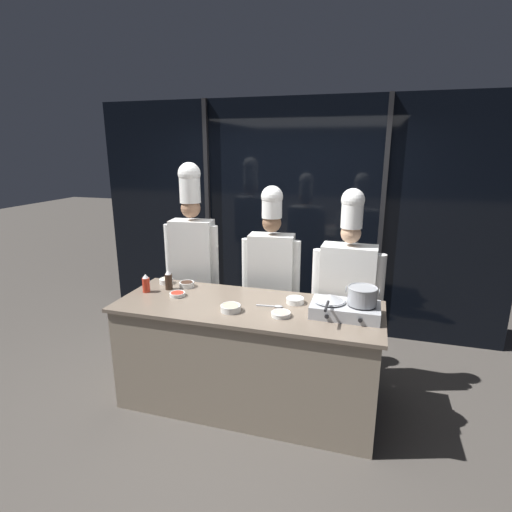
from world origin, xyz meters
The scene contains 18 objects.
ground_plane centered at (0.00, 0.00, 0.00)m, with size 24.00×24.00×0.00m, color #47423D.
window_wall_back centered at (0.00, 1.67, 1.35)m, with size 4.82×0.09×2.70m.
demo_counter centered at (0.00, 0.00, 0.46)m, with size 2.17×0.82×0.91m.
portable_stove centered at (0.78, 0.01, 0.96)m, with size 0.52×0.33×0.11m.
frying_pan centered at (0.66, 0.01, 1.04)m, with size 0.24×0.42×0.05m.
stock_pot centered at (0.90, 0.01, 1.09)m, with size 0.25×0.22×0.14m.
squeeze_bottle_soy centered at (-0.80, 0.16, 1.00)m, with size 0.07×0.07×0.18m.
squeeze_bottle_chili centered at (-0.95, 0.04, 0.99)m, with size 0.07×0.07×0.17m.
prep_bowl_bean_sprouts centered at (0.37, 0.15, 0.94)m, with size 0.15×0.15×0.05m.
prep_bowl_noodles centered at (-0.90, 0.29, 0.94)m, with size 0.13×0.13×0.05m.
prep_bowl_shrimp centered at (0.31, -0.14, 0.93)m, with size 0.15×0.15×0.04m.
prep_bowl_ginger centered at (-0.09, -0.16, 0.94)m, with size 0.16×0.16×0.05m.
prep_bowl_soy_glaze centered at (-0.67, 0.26, 0.94)m, with size 0.14×0.14×0.05m.
prep_bowl_chili_flakes centered at (-0.64, 0.02, 0.93)m, with size 0.14×0.14×0.03m.
serving_spoon_slotted centered at (0.22, 0.02, 0.92)m, with size 0.22×0.05×0.02m.
chef_head centered at (-0.79, 0.65, 1.17)m, with size 0.55×0.26×2.02m.
chef_sous centered at (0.02, 0.69, 1.05)m, with size 0.56×0.26×1.82m.
chef_line centered at (0.76, 0.57, 1.01)m, with size 0.63×0.26×1.83m.
Camera 1 is at (0.93, -2.89, 2.16)m, focal length 28.00 mm.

